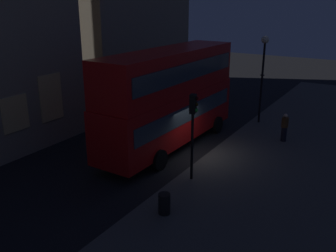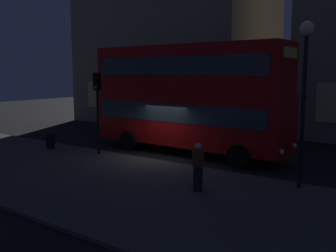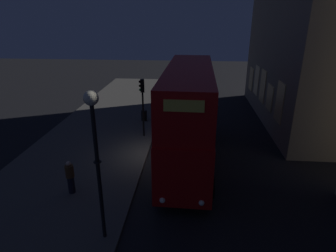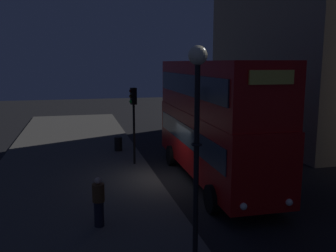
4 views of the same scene
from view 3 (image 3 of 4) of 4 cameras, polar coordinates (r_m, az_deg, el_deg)
The scene contains 7 objects.
ground_plane at distance 17.55m, azimuth -2.67°, elevation -5.94°, with size 80.00×80.00×0.00m, color black.
sidewalk_slab at distance 18.54m, azimuth -15.99°, elevation -5.04°, with size 44.00×7.69×0.12m, color #4C4944.
double_decker_bus at distance 15.85m, azimuth 4.09°, elevation 2.93°, with size 10.70×2.98×5.46m.
traffic_light_near_kerb at distance 19.19m, azimuth -5.15°, elevation 5.99°, with size 0.37×0.39×4.00m.
street_lamp at distance 9.74m, azimuth -14.39°, elevation -2.27°, with size 0.49×0.49×5.69m.
pedestrian at distance 14.27m, azimuth -18.95°, elevation -9.60°, with size 0.40×0.40×1.66m.
litter_bin at distance 22.95m, azimuth -4.81°, elevation 2.12°, with size 0.47×0.47×0.83m, color black.
Camera 3 is at (15.49, 2.14, 7.97)m, focal length 30.49 mm.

